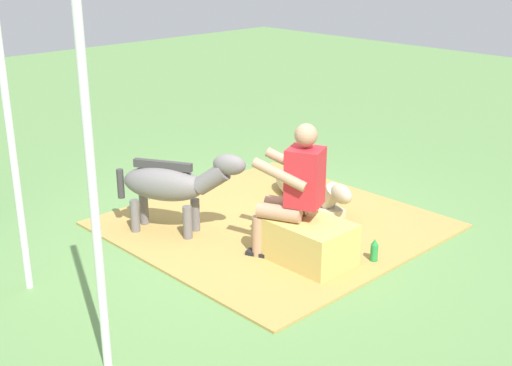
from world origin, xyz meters
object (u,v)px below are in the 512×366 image
at_px(soda_bottle, 374,251).
at_px(pony_lying, 306,187).
at_px(person_seated, 293,187).
at_px(pony_standing, 172,184).
at_px(hay_bale, 307,242).
at_px(tent_pole_mid, 11,142).
at_px(tent_pole_left, 93,194).

bearing_deg(soda_bottle, pony_lying, -24.86).
bearing_deg(person_seated, pony_standing, 20.50).
distance_m(pony_lying, soda_bottle, 1.56).
distance_m(hay_bale, pony_lying, 1.46).
xyz_separation_m(person_seated, pony_standing, (1.18, 0.44, -0.17)).
height_order(pony_lying, tent_pole_mid, tent_pole_mid).
bearing_deg(tent_pole_mid, pony_standing, -88.77).
xyz_separation_m(person_seated, tent_pole_left, (-0.28, 2.13, 0.58)).
bearing_deg(pony_lying, tent_pole_mid, 84.21).
relative_size(person_seated, soda_bottle, 5.34).
distance_m(hay_bale, tent_pole_left, 2.43).
bearing_deg(hay_bale, tent_pole_mid, 57.42).
xyz_separation_m(hay_bale, tent_pole_left, (-0.13, 2.17, 1.07)).
bearing_deg(person_seated, pony_lying, -53.31).
bearing_deg(hay_bale, person_seated, 16.37).
height_order(pony_standing, tent_pole_mid, tent_pole_mid).
xyz_separation_m(soda_bottle, tent_pole_left, (0.30, 2.59, 1.16)).
bearing_deg(hay_bale, tent_pole_left, 93.46).
bearing_deg(pony_lying, tent_pole_left, 108.95).
bearing_deg(tent_pole_left, pony_lying, -71.05).
height_order(pony_standing, pony_lying, pony_standing).
bearing_deg(pony_standing, pony_lying, -102.58).
relative_size(soda_bottle, tent_pole_mid, 0.09).
relative_size(pony_standing, soda_bottle, 5.06).
height_order(person_seated, tent_pole_mid, tent_pole_mid).
bearing_deg(pony_standing, tent_pole_left, 130.98).
height_order(hay_bale, soda_bottle, hay_bale).
bearing_deg(hay_bale, soda_bottle, -135.76).
xyz_separation_m(pony_lying, tent_pole_mid, (0.32, 3.11, 1.08)).
bearing_deg(tent_pole_left, pony_standing, -49.02).
bearing_deg(person_seated, tent_pole_mid, 59.97).
relative_size(pony_lying, tent_pole_left, 0.53).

